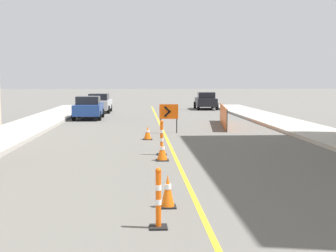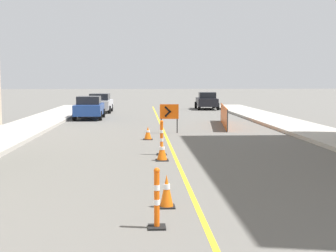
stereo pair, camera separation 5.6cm
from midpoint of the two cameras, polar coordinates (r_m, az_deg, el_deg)
The scene contains 13 objects.
lane_stripe at distance 24.30m, azimuth -0.42°, elevation -0.73°, with size 0.12×47.67×0.01m.
sidewalk_left at distance 25.08m, azimuth -17.92°, elevation -0.61°, with size 2.94×47.67×0.18m.
sidewalk_right at distance 25.79m, azimuth 16.57°, elevation -0.41°, with size 2.94×47.67×0.18m.
traffic_cone_second at distance 9.95m, azimuth -0.01°, elevation -7.95°, with size 0.35×0.35×0.70m.
traffic_cone_third at distance 15.65m, azimuth -0.63°, elevation -3.06°, with size 0.43×0.43×0.66m.
traffic_cone_fourth at distance 21.20m, azimuth -2.39°, elevation -0.87°, with size 0.42×0.42×0.60m.
delineator_post_front at distance 8.56m, azimuth -1.19°, elevation -9.29°, with size 0.32×0.32×1.11m.
delineator_post_rear at distance 16.82m, azimuth -0.69°, elevation -1.68°, with size 0.35×0.35×1.25m.
arrow_barricade_primary at distance 23.68m, azimuth 0.21°, elevation 1.60°, with size 0.95×0.12×1.47m.
safety_mesh_fence at distance 27.79m, azimuth 6.88°, elevation 1.24°, with size 0.91×7.04×1.19m.
parked_car_curb_near at distance 32.92m, azimuth -9.52°, elevation 2.23°, with size 1.94×4.32×1.59m.
parked_car_curb_mid at distance 39.50m, azimuth -8.24°, elevation 2.80°, with size 1.95×4.35×1.59m.
parked_car_curb_far at distance 43.75m, azimuth 4.78°, elevation 3.10°, with size 2.04×4.40×1.59m.
Camera 2 is at (-1.17, -0.30, 2.67)m, focal length 50.00 mm.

